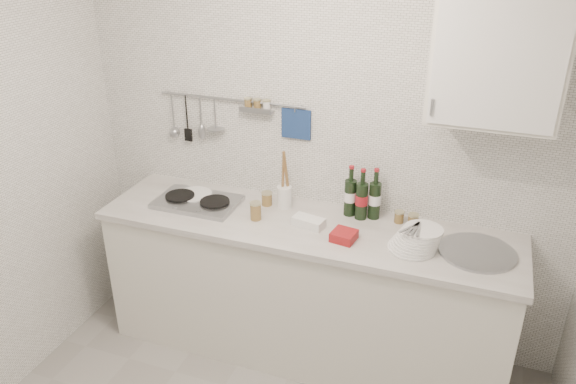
# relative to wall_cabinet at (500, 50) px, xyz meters

# --- Properties ---
(back_wall) EXTENTS (3.00, 0.02, 2.50)m
(back_wall) POSITION_rel_wall_cabinet_xyz_m (-0.90, 0.18, -0.70)
(back_wall) COLOR silver
(back_wall) RESTS_ON floor
(counter) EXTENTS (2.44, 0.64, 0.96)m
(counter) POSITION_rel_wall_cabinet_xyz_m (-0.89, -0.12, -1.52)
(counter) COLOR silver
(counter) RESTS_ON floor
(wall_rail) EXTENTS (0.98, 0.09, 0.34)m
(wall_rail) POSITION_rel_wall_cabinet_xyz_m (-1.50, 0.15, -0.52)
(wall_rail) COLOR #93969B
(wall_rail) RESTS_ON back_wall
(wall_cabinet) EXTENTS (0.60, 0.38, 0.70)m
(wall_cabinet) POSITION_rel_wall_cabinet_xyz_m (0.00, 0.00, 0.00)
(wall_cabinet) COLOR silver
(wall_cabinet) RESTS_ON back_wall
(plate_stack_hob) EXTENTS (0.24, 0.23, 0.03)m
(plate_stack_hob) POSITION_rel_wall_cabinet_xyz_m (-1.66, -0.06, -1.01)
(plate_stack_hob) COLOR #5589C1
(plate_stack_hob) RESTS_ON counter
(plate_stack_sink) EXTENTS (0.28, 0.26, 0.13)m
(plate_stack_sink) POSITION_rel_wall_cabinet_xyz_m (-0.26, -0.18, -0.97)
(plate_stack_sink) COLOR white
(plate_stack_sink) RESTS_ON counter
(wine_bottles) EXTENTS (0.22, 0.11, 0.31)m
(wine_bottles) POSITION_rel_wall_cabinet_xyz_m (-0.62, 0.07, -0.87)
(wine_bottles) COLOR black
(wine_bottles) RESTS_ON counter
(butter_dish) EXTENTS (0.19, 0.12, 0.05)m
(butter_dish) POSITION_rel_wall_cabinet_xyz_m (-0.87, -0.15, -1.00)
(butter_dish) COLOR white
(butter_dish) RESTS_ON counter
(strawberry_punnet) EXTENTS (0.14, 0.14, 0.05)m
(strawberry_punnet) POSITION_rel_wall_cabinet_xyz_m (-0.64, -0.23, -1.00)
(strawberry_punnet) COLOR #AC1325
(strawberry_punnet) RESTS_ON counter
(utensil_crock) EXTENTS (0.09, 0.09, 0.37)m
(utensil_crock) POSITION_rel_wall_cabinet_xyz_m (-1.09, 0.03, -0.94)
(utensil_crock) COLOR white
(utensil_crock) RESTS_ON counter
(jar_a) EXTENTS (0.07, 0.07, 0.09)m
(jar_a) POSITION_rel_wall_cabinet_xyz_m (-1.20, 0.02, -0.99)
(jar_a) COLOR brown
(jar_a) RESTS_ON counter
(jar_b) EXTENTS (0.06, 0.06, 0.07)m
(jar_b) POSITION_rel_wall_cabinet_xyz_m (-0.40, 0.08, -0.99)
(jar_b) COLOR brown
(jar_b) RESTS_ON counter
(jar_c) EXTENTS (0.06, 0.06, 0.08)m
(jar_c) POSITION_rel_wall_cabinet_xyz_m (-0.31, 0.05, -0.99)
(jar_c) COLOR brown
(jar_c) RESTS_ON counter
(jar_d) EXTENTS (0.07, 0.07, 0.11)m
(jar_d) POSITION_rel_wall_cabinet_xyz_m (-1.19, -0.18, -0.97)
(jar_d) COLOR brown
(jar_d) RESTS_ON counter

